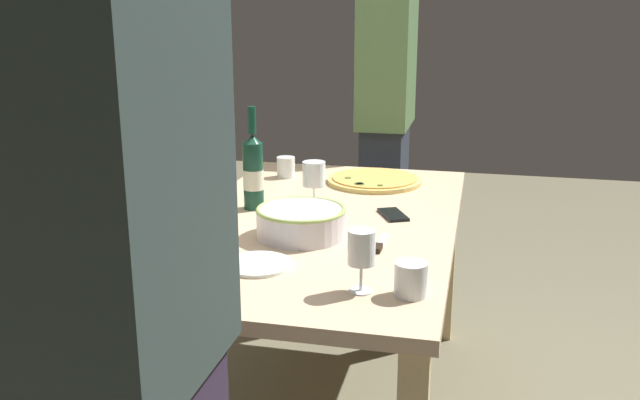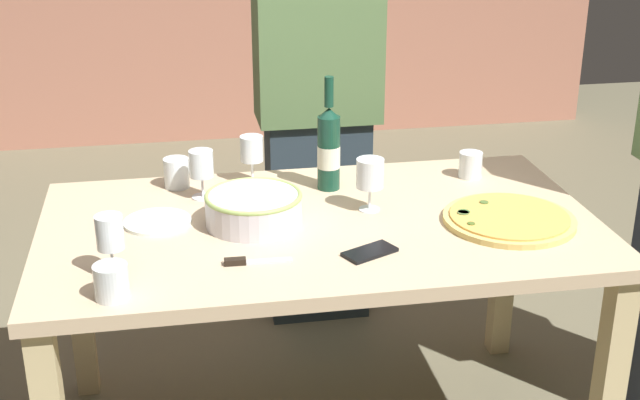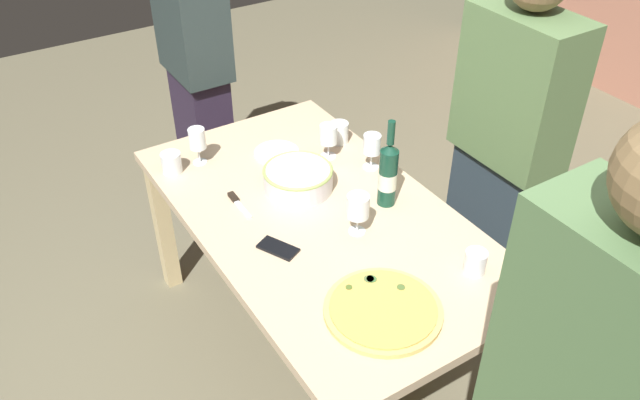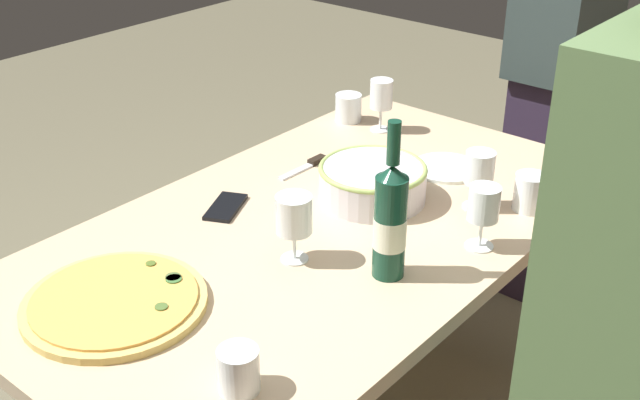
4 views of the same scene
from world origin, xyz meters
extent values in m
cube|color=#CCAF8B|center=(0.00, 0.00, 0.73)|extent=(1.60, 0.90, 0.04)
cube|color=#CFB884|center=(-0.74, -0.40, 0.35)|extent=(0.07, 0.07, 0.71)
cube|color=#CFB884|center=(-0.74, 0.40, 0.35)|extent=(0.07, 0.07, 0.71)
cylinder|color=#D8B965|center=(0.53, -0.10, 0.76)|extent=(0.38, 0.38, 0.02)
cylinder|color=#EDAA50|center=(0.53, -0.10, 0.77)|extent=(0.34, 0.34, 0.01)
cylinder|color=#506A39|center=(0.41, -0.07, 0.77)|extent=(0.03, 0.03, 0.00)
cylinder|color=#4D6526|center=(0.40, -0.14, 0.77)|extent=(0.02, 0.02, 0.00)
cylinder|color=#417037|center=(0.41, -0.06, 0.77)|extent=(0.03, 0.03, 0.00)
cylinder|color=#4B692F|center=(0.49, 0.00, 0.77)|extent=(0.03, 0.03, 0.00)
cylinder|color=silver|center=(-0.19, 0.02, 0.80)|extent=(0.28, 0.28, 0.09)
torus|color=#9DB960|center=(-0.19, 0.02, 0.84)|extent=(0.28, 0.28, 0.01)
cylinder|color=#133D2C|center=(0.07, 0.26, 0.87)|extent=(0.07, 0.07, 0.23)
cone|color=#133D2C|center=(0.07, 0.26, 1.00)|extent=(0.07, 0.07, 0.03)
cylinder|color=#133D2C|center=(0.07, 0.26, 1.06)|extent=(0.03, 0.03, 0.09)
cylinder|color=silver|center=(0.07, 0.26, 0.86)|extent=(0.07, 0.07, 0.07)
cylinder|color=white|center=(-0.16, 0.35, 0.75)|extent=(0.07, 0.07, 0.00)
cylinder|color=white|center=(-0.16, 0.35, 0.79)|extent=(0.01, 0.01, 0.07)
cylinder|color=white|center=(-0.16, 0.35, 0.86)|extent=(0.07, 0.07, 0.08)
cylinder|color=white|center=(-0.57, -0.24, 0.75)|extent=(0.06, 0.06, 0.00)
cylinder|color=white|center=(-0.57, -0.24, 0.79)|extent=(0.01, 0.01, 0.07)
cylinder|color=white|center=(-0.57, -0.24, 0.87)|extent=(0.07, 0.07, 0.09)
cylinder|color=maroon|center=(-0.57, -0.24, 0.84)|extent=(0.06, 0.06, 0.03)
cylinder|color=white|center=(0.16, 0.06, 0.75)|extent=(0.06, 0.06, 0.00)
cylinder|color=white|center=(0.16, 0.06, 0.79)|extent=(0.01, 0.01, 0.07)
cylinder|color=white|center=(0.16, 0.06, 0.87)|extent=(0.08, 0.08, 0.09)
cylinder|color=maroon|center=(0.16, 0.06, 0.84)|extent=(0.07, 0.07, 0.04)
cylinder|color=white|center=(-0.32, 0.25, 0.75)|extent=(0.07, 0.07, 0.00)
cylinder|color=white|center=(-0.32, 0.25, 0.79)|extent=(0.01, 0.01, 0.07)
cylinder|color=white|center=(-0.32, 0.25, 0.86)|extent=(0.07, 0.07, 0.08)
cylinder|color=maroon|center=(-0.32, 0.25, 0.83)|extent=(0.06, 0.06, 0.02)
cylinder|color=white|center=(-0.57, -0.36, 0.79)|extent=(0.08, 0.08, 0.09)
cylinder|color=white|center=(0.55, 0.27, 0.79)|extent=(0.08, 0.08, 0.08)
cylinder|color=white|center=(-0.40, 0.35, 0.80)|extent=(0.08, 0.08, 0.09)
cylinder|color=white|center=(-0.46, 0.07, 0.76)|extent=(0.19, 0.19, 0.01)
cube|color=black|center=(0.09, -0.23, 0.76)|extent=(0.16, 0.13, 0.01)
cube|color=silver|center=(-0.18, -0.24, 0.75)|extent=(0.13, 0.02, 0.01)
cube|color=black|center=(-0.27, -0.23, 0.76)|extent=(0.06, 0.03, 0.02)
cube|color=#2A2033|center=(-1.22, 0.04, 0.42)|extent=(0.34, 0.20, 0.84)
camera|label=1|loc=(-2.19, -0.51, 1.45)|focal=39.38mm
camera|label=2|loc=(-0.40, -2.26, 1.75)|focal=48.84mm
camera|label=3|loc=(1.65, -1.04, 2.27)|focal=36.69mm
camera|label=4|loc=(1.30, 1.09, 1.71)|focal=44.95mm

